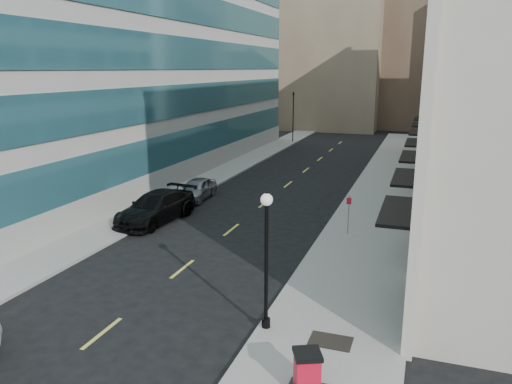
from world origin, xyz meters
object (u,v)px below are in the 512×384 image
Objects in this scene: car_silver_sedan at (197,189)px; urn_planter at (393,216)px; sign_post at (349,209)px; trash_bin at (307,370)px; lamppost at (266,249)px; car_black_pickup at (156,207)px; traffic_signal at (293,95)px.

car_silver_sedan is 5.40× the size of urn_planter.
sign_post is 3.53m from urn_planter.
lamppost is at bearing 101.41° from trash_bin.
lamppost is 6.12× the size of urn_planter.
urn_planter is (13.40, 3.59, -0.24)m from car_black_pickup.
lamppost is at bearing -95.53° from sign_post.
sign_post is (1.10, 10.99, -1.46)m from lamppost.
car_silver_sedan reaches higher than trash_bin.
traffic_signal reaches higher than urn_planter.
car_silver_sedan is 12.11m from sign_post.
trash_bin is 0.56× the size of sign_post.
urn_planter is (2.20, 2.59, -0.93)m from sign_post.
traffic_signal reaches higher than trash_bin.
traffic_signal is 1.16× the size of car_black_pickup.
lamppost is (10.80, -44.00, -2.69)m from traffic_signal.
traffic_signal is 45.39m from lamppost.
sign_post is at bearing -24.81° from car_silver_sedan.
lamppost reaches higher than urn_planter.
sign_post reaches higher than car_silver_sedan.
car_black_pickup is 5.52m from car_silver_sedan.
car_black_pickup is 4.96× the size of trash_bin.
car_black_pickup is at bearing -88.82° from traffic_signal.
car_black_pickup is 11.26m from sign_post.
car_black_pickup is 14.37m from lamppost.
car_silver_sedan is 2.00× the size of sign_post.
urn_planter is (14.10, -30.41, -5.08)m from traffic_signal.
trash_bin is (12.26, -13.00, -0.07)m from car_black_pickup.
trash_bin is 1.52× the size of urn_planter.
urn_planter is at bearing 61.68° from trash_bin.
lamppost is at bearing -38.26° from car_black_pickup.
traffic_signal is at bearing 110.01° from sign_post.
car_silver_sedan is 22.21m from trash_bin.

